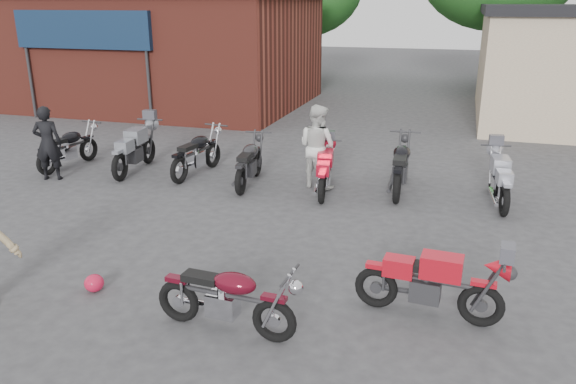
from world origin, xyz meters
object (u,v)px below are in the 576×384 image
(person_dark, at_px, (48,143))
(row_bike_6, at_px, (500,177))
(row_bike_1, at_px, (135,147))
(sportbike, at_px, (431,280))
(vintage_motorcycle, at_px, (227,294))
(row_bike_2, at_px, (197,151))
(row_bike_0, at_px, (69,146))
(row_bike_4, at_px, (325,168))
(row_bike_3, at_px, (249,160))
(row_bike_5, at_px, (401,163))
(person_light, at_px, (317,146))
(helmet, at_px, (94,283))

(person_dark, relative_size, row_bike_6, 0.88)
(person_dark, relative_size, row_bike_1, 0.81)
(row_bike_1, bearing_deg, sportbike, -129.19)
(vintage_motorcycle, height_order, row_bike_2, row_bike_2)
(row_bike_0, distance_m, row_bike_4, 6.41)
(row_bike_3, xyz_separation_m, row_bike_5, (3.23, 0.52, 0.05))
(person_light, bearing_deg, helmet, 97.09)
(row_bike_2, bearing_deg, vintage_motorcycle, -144.39)
(sportbike, xyz_separation_m, person_light, (-2.72, 4.80, 0.38))
(row_bike_0, bearing_deg, sportbike, -110.17)
(helmet, height_order, row_bike_5, row_bike_5)
(helmet, bearing_deg, sportbike, 8.71)
(person_dark, xyz_separation_m, row_bike_3, (4.46, 0.97, -0.28))
(row_bike_5, bearing_deg, vintage_motorcycle, 165.01)
(row_bike_2, bearing_deg, person_light, -84.26)
(helmet, relative_size, row_bike_1, 0.13)
(sportbike, xyz_separation_m, row_bike_3, (-4.18, 4.51, 0.04))
(row_bike_0, bearing_deg, person_dark, -159.97)
(row_bike_2, distance_m, row_bike_3, 1.46)
(vintage_motorcycle, xyz_separation_m, row_bike_5, (1.38, 6.11, 0.10))
(person_dark, height_order, person_light, person_light)
(helmet, height_order, person_dark, person_dark)
(row_bike_2, xyz_separation_m, row_bike_4, (3.14, -0.39, -0.04))
(person_light, xyz_separation_m, row_bike_6, (3.75, 0.02, -0.35))
(person_light, relative_size, row_bike_1, 0.87)
(row_bike_5, bearing_deg, row_bike_4, 108.29)
(row_bike_0, bearing_deg, vintage_motorcycle, -123.76)
(sportbike, relative_size, row_bike_1, 0.87)
(sportbike, distance_m, row_bike_1, 8.53)
(person_dark, distance_m, row_bike_1, 1.89)
(row_bike_4, bearing_deg, row_bike_2, 74.30)
(person_dark, relative_size, row_bike_3, 0.87)
(person_dark, bearing_deg, person_light, 171.85)
(sportbike, height_order, row_bike_1, row_bike_1)
(row_bike_0, height_order, row_bike_1, row_bike_1)
(person_light, relative_size, row_bike_5, 0.85)
(vintage_motorcycle, relative_size, row_bike_6, 0.93)
(row_bike_4, bearing_deg, vintage_motorcycle, 172.62)
(row_bike_3, relative_size, row_bike_6, 1.01)
(person_light, bearing_deg, row_bike_5, -147.36)
(helmet, height_order, row_bike_6, row_bike_6)
(vintage_motorcycle, relative_size, row_bike_2, 0.91)
(sportbike, height_order, helmet, sportbike)
(row_bike_4, bearing_deg, helmet, 149.45)
(vintage_motorcycle, relative_size, row_bike_1, 0.86)
(row_bike_2, bearing_deg, helmet, -162.27)
(helmet, distance_m, row_bike_5, 6.76)
(person_dark, relative_size, row_bike_5, 0.79)
(person_dark, height_order, row_bike_2, person_dark)
(row_bike_6, bearing_deg, row_bike_2, 83.75)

